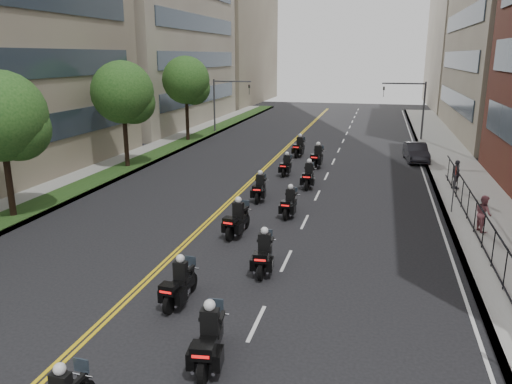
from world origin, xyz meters
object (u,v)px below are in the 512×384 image
at_px(motorcycle_3, 264,255).
at_px(motorcycle_6, 260,189).
at_px(pedestrian_b, 483,213).
at_px(parked_sedan, 416,152).
at_px(motorcycle_7, 309,176).
at_px(motorcycle_1, 209,341).
at_px(motorcycle_4, 237,221).
at_px(motorcycle_8, 286,166).
at_px(motorcycle_9, 317,157).
at_px(motorcycle_10, 299,148).
at_px(pedestrian_c, 456,174).
at_px(motorcycle_5, 290,204).
at_px(motorcycle_2, 179,285).

xyz_separation_m(motorcycle_3, motorcycle_6, (-2.43, 9.44, -0.01)).
relative_size(motorcycle_6, pedestrian_b, 1.38).
bearing_deg(motorcycle_3, parked_sedan, 68.80).
height_order(motorcycle_6, motorcycle_7, motorcycle_7).
distance_m(motorcycle_1, motorcycle_4, 9.95).
bearing_deg(motorcycle_4, motorcycle_8, 98.03).
distance_m(motorcycle_4, motorcycle_7, 9.53).
bearing_deg(motorcycle_9, pedestrian_b, -46.93).
bearing_deg(motorcycle_8, parked_sedan, 42.17).
bearing_deg(motorcycle_10, pedestrian_c, -31.35).
relative_size(motorcycle_5, motorcycle_9, 0.89).
distance_m(motorcycle_8, parked_sedan, 11.38).
xyz_separation_m(motorcycle_3, motorcycle_5, (-0.26, 6.96, -0.03)).
height_order(motorcycle_9, pedestrian_b, motorcycle_9).
xyz_separation_m(motorcycle_1, motorcycle_9, (-0.28, 25.02, 0.01)).
height_order(motorcycle_2, motorcycle_4, motorcycle_4).
height_order(motorcycle_7, motorcycle_8, motorcycle_7).
height_order(motorcycle_5, motorcycle_7, motorcycle_7).
bearing_deg(motorcycle_9, parked_sedan, 36.16).
xyz_separation_m(motorcycle_4, motorcycle_7, (1.95, 9.33, 0.00)).
height_order(motorcycle_8, parked_sedan, motorcycle_8).
bearing_deg(motorcycle_1, pedestrian_b, 47.75).
bearing_deg(motorcycle_4, motorcycle_6, 101.34).
bearing_deg(motorcycle_6, motorcycle_7, 53.38).
xyz_separation_m(motorcycle_4, parked_sedan, (8.93, 19.35, -0.00)).
distance_m(motorcycle_1, motorcycle_7, 19.07).
relative_size(motorcycle_4, motorcycle_10, 0.98).
xyz_separation_m(motorcycle_3, motorcycle_7, (-0.13, 12.92, 0.02)).
height_order(motorcycle_4, pedestrian_b, pedestrian_b).
distance_m(motorcycle_4, pedestrian_b, 11.29).
xyz_separation_m(motorcycle_7, pedestrian_c, (8.78, 1.31, 0.32)).
bearing_deg(motorcycle_4, motorcycle_9, 91.44).
xyz_separation_m(motorcycle_3, parked_sedan, (6.84, 22.94, 0.02)).
bearing_deg(motorcycle_4, pedestrian_b, 22.87).
bearing_deg(motorcycle_1, motorcycle_10, 87.23).
xyz_separation_m(motorcycle_3, pedestrian_c, (8.64, 14.23, 0.34)).
bearing_deg(motorcycle_9, motorcycle_2, -88.11).
bearing_deg(motorcycle_8, motorcycle_7, -52.67).
bearing_deg(motorcycle_10, motorcycle_1, -79.19).
bearing_deg(motorcycle_8, motorcycle_3, -78.60).
bearing_deg(motorcycle_1, motorcycle_2, 117.42).
xyz_separation_m(motorcycle_3, motorcycle_4, (-2.08, 3.59, 0.02)).
distance_m(motorcycle_9, parked_sedan, 8.25).
bearing_deg(motorcycle_6, motorcycle_3, -78.80).
height_order(motorcycle_2, motorcycle_6, motorcycle_6).
xyz_separation_m(motorcycle_1, motorcycle_10, (-2.23, 28.84, -0.00)).
xyz_separation_m(motorcycle_3, motorcycle_10, (-2.28, 22.68, 0.04)).
relative_size(motorcycle_1, motorcycle_7, 1.02).
distance_m(motorcycle_6, parked_sedan, 16.37).
bearing_deg(motorcycle_1, motorcycle_9, 83.45).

